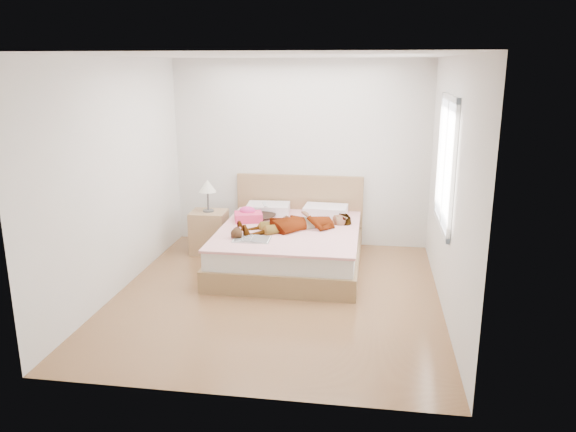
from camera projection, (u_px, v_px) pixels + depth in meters
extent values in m
plane|color=#53301A|center=(277.00, 296.00, 6.30)|extent=(4.00, 4.00, 0.00)
imported|color=white|center=(298.00, 220.00, 7.06)|extent=(1.60, 1.21, 0.21)
ellipsoid|color=black|center=(261.00, 214.00, 7.59)|extent=(0.44, 0.53, 0.08)
cube|color=silver|center=(265.00, 204.00, 7.49)|extent=(0.09, 0.11, 0.06)
plane|color=white|center=(275.00, 55.00, 5.62)|extent=(4.00, 4.00, 0.00)
plane|color=silver|center=(300.00, 154.00, 7.87)|extent=(3.60, 0.00, 3.60)
plane|color=silver|center=(230.00, 238.00, 4.05)|extent=(3.60, 0.00, 3.60)
plane|color=silver|center=(116.00, 177.00, 6.22)|extent=(0.00, 4.00, 4.00)
plane|color=silver|center=(450.00, 188.00, 5.70)|extent=(0.00, 4.00, 4.00)
cube|color=white|center=(446.00, 163.00, 5.94)|extent=(0.02, 1.10, 1.30)
cube|color=silver|center=(453.00, 173.00, 5.39)|extent=(0.04, 0.06, 1.42)
cube|color=silver|center=(440.00, 155.00, 6.50)|extent=(0.04, 0.06, 1.42)
cube|color=silver|center=(441.00, 225.00, 6.12)|extent=(0.04, 1.22, 0.06)
cube|color=silver|center=(451.00, 98.00, 5.76)|extent=(0.04, 1.22, 0.06)
cube|color=silver|center=(445.00, 163.00, 5.94)|extent=(0.03, 0.04, 1.30)
cube|color=olive|center=(289.00, 257.00, 7.18)|extent=(1.78, 2.08, 0.26)
cube|color=silver|center=(289.00, 239.00, 7.11)|extent=(1.70, 2.00, 0.22)
cube|color=white|center=(289.00, 230.00, 7.08)|extent=(1.74, 2.04, 0.03)
cube|color=olive|center=(299.00, 209.00, 8.04)|extent=(1.80, 0.07, 1.00)
cube|color=silver|center=(268.00, 208.00, 7.80)|extent=(0.61, 0.44, 0.13)
cube|color=white|center=(326.00, 210.00, 7.69)|extent=(0.60, 0.43, 0.13)
cube|color=#F6426E|center=(248.00, 217.00, 7.39)|extent=(0.42, 0.37, 0.12)
ellipsoid|color=#EA3F93|center=(247.00, 210.00, 7.42)|extent=(0.23, 0.18, 0.11)
cube|color=white|center=(252.00, 239.00, 6.61)|extent=(0.43, 0.30, 0.01)
cube|color=white|center=(243.00, 238.00, 6.63)|extent=(0.22, 0.29, 0.02)
cube|color=#262626|center=(261.00, 239.00, 6.60)|extent=(0.22, 0.29, 0.02)
cylinder|color=white|center=(278.00, 228.00, 6.94)|extent=(0.10, 0.10, 0.10)
torus|color=white|center=(281.00, 227.00, 6.94)|extent=(0.07, 0.02, 0.07)
cylinder|color=black|center=(278.00, 224.00, 6.93)|extent=(0.09, 0.09, 0.00)
ellipsoid|color=black|center=(237.00, 233.00, 6.66)|extent=(0.16, 0.18, 0.12)
ellipsoid|color=#EDE4C6|center=(236.00, 233.00, 6.65)|extent=(0.09, 0.10, 0.06)
sphere|color=black|center=(237.00, 230.00, 6.75)|extent=(0.09, 0.09, 0.09)
sphere|color=pink|center=(235.00, 228.00, 6.77)|extent=(0.03, 0.03, 0.03)
sphere|color=pink|center=(240.00, 228.00, 6.77)|extent=(0.03, 0.03, 0.03)
ellipsoid|color=black|center=(232.00, 237.00, 6.63)|extent=(0.04, 0.06, 0.03)
ellipsoid|color=black|center=(241.00, 236.00, 6.64)|extent=(0.04, 0.06, 0.03)
cube|color=brown|center=(209.00, 232.00, 7.69)|extent=(0.49, 0.44, 0.58)
cylinder|color=#4B4B4B|center=(208.00, 211.00, 7.61)|extent=(0.15, 0.15, 0.02)
cylinder|color=#515151|center=(208.00, 200.00, 7.57)|extent=(0.03, 0.03, 0.30)
cone|color=silver|center=(207.00, 186.00, 7.52)|extent=(0.24, 0.24, 0.17)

